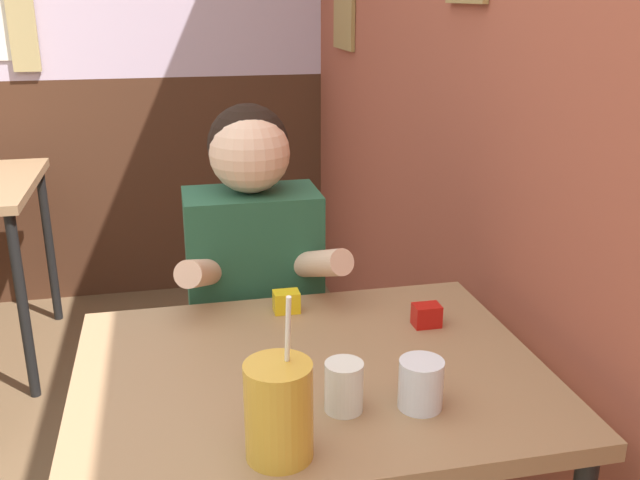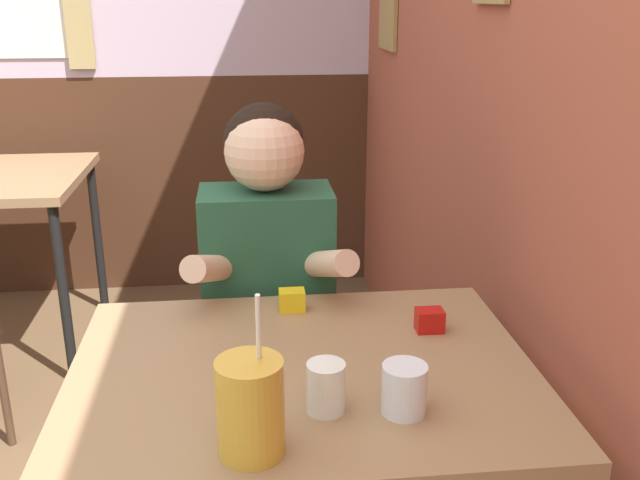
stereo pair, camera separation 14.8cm
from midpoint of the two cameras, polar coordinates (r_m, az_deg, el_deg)
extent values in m
cube|color=#9E4C38|center=(2.34, 12.74, 15.42)|extent=(0.06, 4.76, 2.70)
cube|color=olive|center=(3.17, 6.86, 17.23)|extent=(0.02, 0.31, 0.26)
cube|color=#472819|center=(3.77, -13.69, 4.25)|extent=(5.42, 0.06, 1.10)
cube|color=#93704C|center=(1.45, 1.62, -10.83)|extent=(0.92, 0.72, 0.04)
cylinder|color=black|center=(1.93, -12.93, -16.59)|extent=(0.04, 0.04, 0.74)
cylinder|color=black|center=(2.01, 12.66, -15.06)|extent=(0.04, 0.04, 0.74)
cylinder|color=black|center=(2.92, -18.46, -4.32)|extent=(0.04, 0.04, 0.74)
cylinder|color=black|center=(3.57, -16.25, 0.18)|extent=(0.04, 0.04, 0.74)
cylinder|color=#4C3323|center=(2.65, -22.54, -11.04)|extent=(0.03, 0.03, 0.43)
cube|color=#235138|center=(2.14, -1.80, -16.50)|extent=(0.31, 0.20, 0.47)
cube|color=#235138|center=(1.89, -1.95, -3.98)|extent=(0.34, 0.20, 0.54)
sphere|color=black|center=(1.80, -2.15, 7.71)|extent=(0.20, 0.20, 0.20)
sphere|color=beige|center=(1.78, -2.09, 7.08)|extent=(0.20, 0.20, 0.20)
cylinder|color=beige|center=(1.72, -6.17, -2.31)|extent=(0.14, 0.27, 0.15)
cylinder|color=beige|center=(1.74, 2.84, -1.96)|extent=(0.14, 0.27, 0.15)
cylinder|color=gold|center=(1.16, -1.85, -13.37)|extent=(0.11, 0.11, 0.16)
cylinder|color=white|center=(1.09, -1.06, -7.48)|extent=(0.01, 0.04, 0.14)
cylinder|color=silver|center=(1.29, 10.10, -11.75)|extent=(0.08, 0.08, 0.09)
cylinder|color=silver|center=(1.28, 3.87, -11.77)|extent=(0.07, 0.07, 0.09)
cube|color=#B7140F|center=(1.60, 11.42, -6.37)|extent=(0.06, 0.04, 0.05)
cube|color=yellow|center=(1.67, 0.29, -4.90)|extent=(0.06, 0.04, 0.05)
camera|label=1|loc=(0.07, -87.14, 0.99)|focal=40.00mm
camera|label=2|loc=(0.07, 92.86, -0.99)|focal=40.00mm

